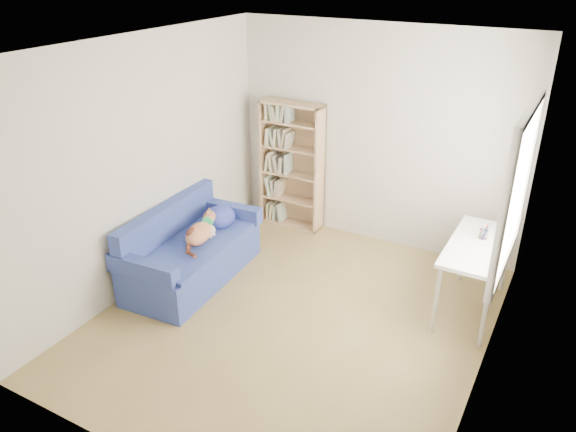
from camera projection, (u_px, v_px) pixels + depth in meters
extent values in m
plane|color=olive|center=(294.00, 319.00, 5.52)|extent=(4.00, 4.00, 0.00)
cube|color=silver|center=(376.00, 138.00, 6.54)|extent=(3.50, 0.04, 2.60)
cube|color=silver|center=(138.00, 314.00, 3.38)|extent=(3.50, 0.04, 2.60)
cube|color=silver|center=(144.00, 165.00, 5.73)|extent=(0.04, 4.00, 2.60)
cube|color=silver|center=(500.00, 243.00, 4.20)|extent=(0.04, 4.00, 2.60)
cube|color=white|center=(296.00, 47.00, 4.40)|extent=(3.50, 4.00, 0.04)
cube|color=white|center=(517.00, 191.00, 4.59)|extent=(0.01, 1.20, 1.30)
cube|color=navy|center=(193.00, 261.00, 6.13)|extent=(0.88, 1.70, 0.41)
cube|color=navy|center=(167.00, 222.00, 6.10)|extent=(0.25, 1.66, 0.40)
cube|color=navy|center=(231.00, 211.00, 6.60)|extent=(0.79, 0.19, 0.18)
cube|color=navy|center=(143.00, 269.00, 5.41)|extent=(0.79, 0.19, 0.18)
cube|color=navy|center=(193.00, 244.00, 6.03)|extent=(0.86, 1.56, 0.05)
ellipsoid|color=#323FA2|center=(220.00, 217.00, 6.37)|extent=(0.34, 0.37, 0.25)
ellipsoid|color=#AA3D13|center=(199.00, 234.00, 5.99)|extent=(0.37, 0.50, 0.18)
ellipsoid|color=silver|center=(211.00, 232.00, 6.07)|extent=(0.20, 0.23, 0.11)
ellipsoid|color=#39190F|center=(193.00, 232.00, 5.94)|extent=(0.20, 0.26, 0.09)
sphere|color=#AA3D13|center=(218.00, 219.00, 6.22)|extent=(0.16, 0.16, 0.16)
cone|color=#AA3D13|center=(218.00, 211.00, 6.22)|extent=(0.07, 0.08, 0.08)
cone|color=#AA3D13|center=(214.00, 214.00, 6.16)|extent=(0.08, 0.08, 0.08)
cylinder|color=#2AD572|center=(213.00, 224.00, 6.16)|extent=(0.13, 0.08, 0.13)
cylinder|color=#39190F|center=(182.00, 246.00, 5.81)|extent=(0.14, 0.17, 0.06)
cube|color=tan|center=(265.00, 161.00, 7.26)|extent=(0.03, 0.25, 1.63)
cube|color=tan|center=(320.00, 171.00, 6.92)|extent=(0.03, 0.25, 1.63)
cube|color=tan|center=(292.00, 104.00, 6.75)|extent=(0.81, 0.25, 0.03)
cube|color=tan|center=(292.00, 223.00, 7.43)|extent=(0.81, 0.25, 0.03)
cube|color=tan|center=(296.00, 163.00, 7.18)|extent=(0.81, 0.02, 1.63)
cube|color=white|center=(479.00, 246.00, 5.36)|extent=(0.54, 1.17, 0.04)
cylinder|color=silver|center=(506.00, 261.00, 5.85)|extent=(0.04, 0.04, 0.71)
cylinder|color=silver|center=(485.00, 313.00, 5.00)|extent=(0.04, 0.04, 0.71)
cylinder|color=silver|center=(463.00, 251.00, 6.04)|extent=(0.04, 0.04, 0.71)
cylinder|color=silver|center=(436.00, 300.00, 5.19)|extent=(0.04, 0.04, 0.71)
cylinder|color=white|center=(483.00, 234.00, 5.44)|extent=(0.08, 0.08, 0.09)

